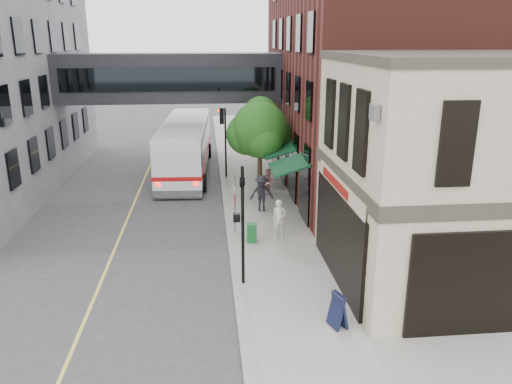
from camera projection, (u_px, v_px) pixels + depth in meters
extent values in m
plane|color=#38383A|center=(236.00, 315.00, 16.82)|extent=(120.00, 120.00, 0.00)
cube|color=gray|center=(255.00, 190.00, 30.29)|extent=(4.00, 60.00, 0.15)
cube|color=tan|center=(475.00, 176.00, 18.37)|extent=(10.00, 8.00, 8.15)
cube|color=#38332B|center=(475.00, 174.00, 18.34)|extent=(10.12, 8.12, 0.50)
cube|color=#38332B|center=(491.00, 57.00, 17.11)|extent=(10.12, 8.12, 0.30)
cube|color=black|center=(338.00, 237.00, 18.54)|extent=(0.14, 6.40, 3.40)
cube|color=black|center=(337.00, 237.00, 18.54)|extent=(0.04, 5.90, 3.00)
cube|color=maroon|center=(335.00, 182.00, 18.53)|extent=(0.03, 3.60, 0.32)
cube|color=#53201A|center=(385.00, 71.00, 29.95)|extent=(12.00, 18.00, 14.00)
cube|color=#0B321B|center=(274.00, 143.00, 29.29)|extent=(1.80, 13.00, 0.40)
cube|color=black|center=(170.00, 78.00, 31.71)|extent=(14.00, 3.00, 3.00)
cube|color=black|center=(169.00, 80.00, 30.24)|extent=(13.00, 0.08, 1.40)
cube|color=black|center=(172.00, 76.00, 33.18)|extent=(13.00, 0.08, 1.40)
cylinder|color=black|center=(243.00, 226.00, 18.05)|extent=(0.12, 0.12, 4.50)
cube|color=black|center=(237.00, 218.00, 17.92)|extent=(0.25, 0.22, 0.30)
imported|color=black|center=(242.00, 177.00, 17.50)|extent=(0.20, 0.16, 1.00)
cylinder|color=black|center=(226.00, 143.00, 32.30)|extent=(0.12, 0.12, 4.50)
cube|color=black|center=(222.00, 138.00, 32.17)|extent=(0.25, 0.22, 0.30)
cube|color=black|center=(222.00, 116.00, 31.76)|extent=(0.28, 0.28, 1.00)
sphere|color=#FF0C05|center=(219.00, 111.00, 31.64)|extent=(0.18, 0.18, 0.18)
cylinder|color=gray|center=(235.00, 203.00, 23.02)|extent=(0.08, 0.08, 3.00)
cube|color=white|center=(234.00, 188.00, 22.81)|extent=(0.03, 0.75, 0.22)
cube|color=#0C591E|center=(234.00, 177.00, 22.65)|extent=(0.03, 0.70, 0.18)
cube|color=#B20C0C|center=(234.00, 198.00, 22.96)|extent=(0.03, 0.30, 0.40)
cylinder|color=#382619|center=(260.00, 171.00, 28.92)|extent=(0.28, 0.28, 2.80)
sphere|color=#205416|center=(260.00, 130.00, 28.21)|extent=(3.20, 3.20, 3.20)
sphere|color=#205416|center=(273.00, 135.00, 28.88)|extent=(2.20, 2.20, 2.20)
sphere|color=#205416|center=(247.00, 134.00, 28.52)|extent=(2.40, 2.40, 2.40)
sphere|color=#205416|center=(260.00, 114.00, 28.55)|extent=(2.00, 2.00, 2.00)
cube|color=#D8CC4C|center=(128.00, 218.00, 25.84)|extent=(0.12, 40.00, 0.01)
cube|color=white|center=(186.00, 146.00, 34.10)|extent=(3.38, 12.98, 3.25)
cube|color=black|center=(185.00, 138.00, 33.94)|extent=(3.44, 12.76, 1.18)
cube|color=#B20C0C|center=(186.00, 154.00, 34.27)|extent=(3.45, 13.01, 0.25)
cylinder|color=black|center=(157.00, 183.00, 29.93)|extent=(0.39, 1.13, 1.12)
cylinder|color=black|center=(203.00, 183.00, 30.07)|extent=(0.39, 1.13, 1.12)
cylinder|color=black|center=(173.00, 151.00, 38.47)|extent=(0.39, 1.13, 1.12)
cylinder|color=black|center=(209.00, 151.00, 38.61)|extent=(0.39, 1.13, 1.12)
imported|color=silver|center=(279.00, 219.00, 22.70)|extent=(0.71, 0.52, 1.79)
imported|color=pink|center=(269.00, 182.00, 28.79)|extent=(0.98, 0.93, 1.60)
imported|color=black|center=(262.00, 193.00, 26.15)|extent=(1.28, 0.78, 1.93)
cube|color=#145723|center=(252.00, 233.00, 22.31)|extent=(0.47, 0.43, 0.87)
cube|color=#111533|center=(338.00, 310.00, 15.71)|extent=(0.60, 0.74, 1.14)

